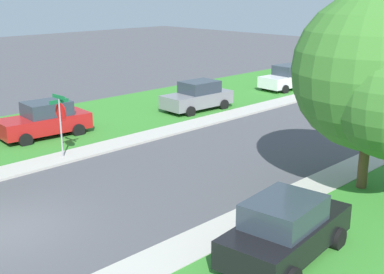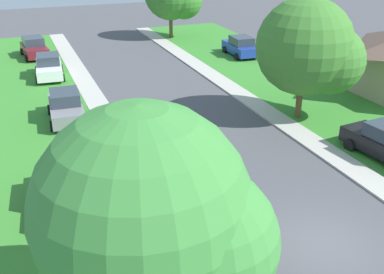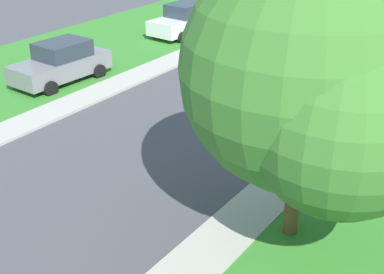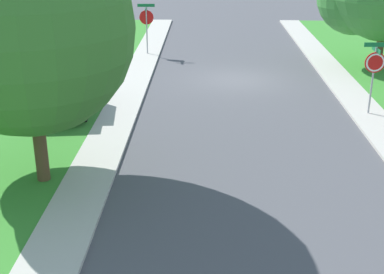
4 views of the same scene
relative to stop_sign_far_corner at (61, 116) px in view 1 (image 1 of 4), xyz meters
The scene contains 11 objects.
ground_plane 6.98m from the stop_sign_far_corner, 45.71° to the right, with size 120.00×120.00×0.00m, color #4C4C51.
sidewalk_east 11.97m from the stop_sign_far_corner, 37.43° to the left, with size 1.40×56.00×0.10m, color #B7B2A8.
sidewalk_west 7.42m from the stop_sign_far_corner, 90.06° to the left, with size 1.40×56.00×0.10m, color #B7B2A8.
lawn_west 8.79m from the stop_sign_far_corner, 123.22° to the left, with size 8.00×56.00×0.08m, color #38842D.
stop_sign_far_corner is the anchor object (origin of this frame).
car_black_near_corner 11.63m from the stop_sign_far_corner, ahead, with size 2.39×4.47×1.76m.
car_white_far_down_street 19.66m from the stop_sign_far_corner, 96.46° to the left, with size 2.28×4.42×1.76m.
car_red_behind_trees 3.78m from the stop_sign_far_corner, 161.78° to the left, with size 2.33×4.45×1.76m.
car_grey_kerbside_mid 10.63m from the stop_sign_far_corner, 101.87° to the left, with size 2.21×4.39×1.76m.
car_maroon_across_road 26.46m from the stop_sign_far_corner, 96.01° to the left, with size 2.35×4.45×1.76m.
tree_across_right 12.48m from the stop_sign_far_corner, 27.08° to the left, with size 5.88×5.47×7.02m.
Camera 1 is at (13.93, -5.98, 7.04)m, focal length 48.20 mm.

